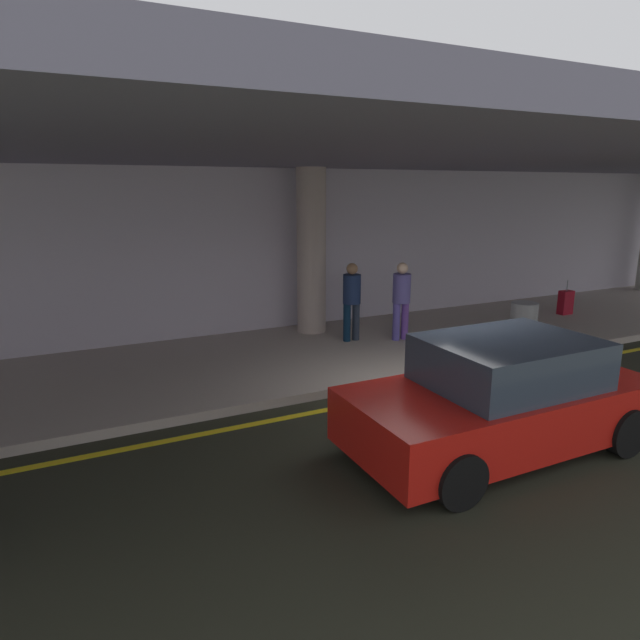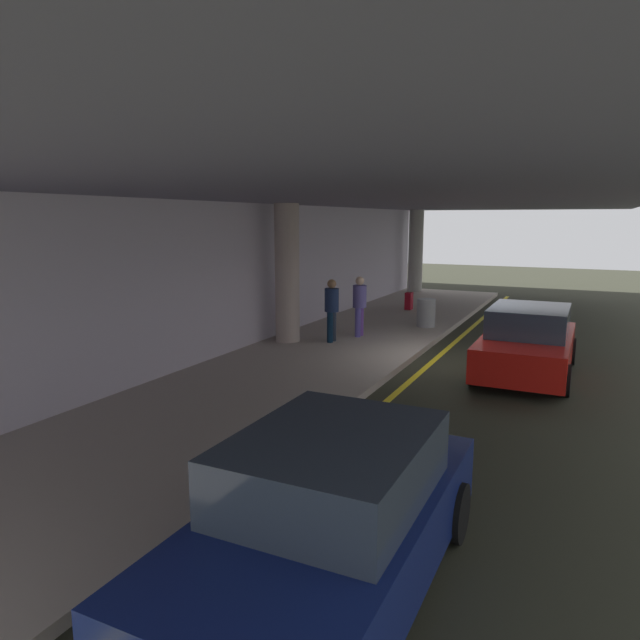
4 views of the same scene
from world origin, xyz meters
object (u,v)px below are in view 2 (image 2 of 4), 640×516
bench_metal (277,255)px  trash_bin_steel (333,265)px  support_column_right_mid (342,197)px  traveler_with_luggage (168,268)px  suitcase_upright_primary (353,263)px

bench_metal → trash_bin_steel: 2.74m
support_column_right_mid → traveler_with_luggage: bearing=-166.1°
suitcase_upright_primary → support_column_right_mid: bearing=33.4°
traveler_with_luggage → suitcase_upright_primary: bearing=67.3°
suitcase_upright_primary → bench_metal: (-0.32, 2.53, 0.04)m
support_column_right_mid → bench_metal: bearing=-173.1°
traveler_with_luggage → bench_metal: (5.59, 1.90, -0.61)m
suitcase_upright_primary → trash_bin_steel: 1.10m
support_column_right_mid → traveler_with_luggage: size_ratio=2.17×
traveler_with_luggage → suitcase_upright_primary: traveler_with_luggage is taller
traveler_with_luggage → suitcase_upright_primary: 5.97m
support_column_right_mid → trash_bin_steel: size_ratio=4.29×
traveler_with_luggage → support_column_right_mid: bearing=87.3°
trash_bin_steel → suitcase_upright_primary: bearing=4.8°
traveler_with_luggage → trash_bin_steel: traveler_with_luggage is taller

